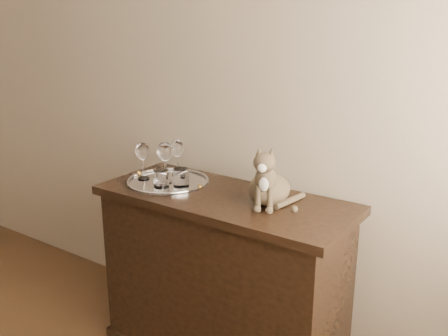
% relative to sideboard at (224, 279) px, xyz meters
% --- Properties ---
extents(wall_back, '(4.00, 0.10, 2.70)m').
position_rel_sideboard_xyz_m(wall_back, '(-0.60, 0.31, 0.93)').
color(wall_back, tan).
rests_on(wall_back, ground).
extents(sideboard, '(1.20, 0.50, 0.85)m').
position_rel_sideboard_xyz_m(sideboard, '(0.00, 0.00, 0.00)').
color(sideboard, black).
rests_on(sideboard, ground).
extents(tray, '(0.40, 0.40, 0.01)m').
position_rel_sideboard_xyz_m(tray, '(-0.33, -0.01, 0.43)').
color(tray, silver).
rests_on(tray, sideboard).
extents(wine_glass_b, '(0.07, 0.07, 0.18)m').
position_rel_sideboard_xyz_m(wine_glass_b, '(-0.35, 0.10, 0.53)').
color(wine_glass_b, silver).
rests_on(wine_glass_b, tray).
extents(wine_glass_c, '(0.07, 0.07, 0.19)m').
position_rel_sideboard_xyz_m(wine_glass_c, '(-0.46, -0.04, 0.53)').
color(wine_glass_c, silver).
rests_on(wine_glass_c, tray).
extents(wine_glass_d, '(0.08, 0.08, 0.20)m').
position_rel_sideboard_xyz_m(wine_glass_d, '(-0.33, -0.02, 0.53)').
color(wine_glass_d, white).
rests_on(wine_glass_d, tray).
extents(tumbler_b, '(0.07, 0.07, 0.08)m').
position_rel_sideboard_xyz_m(tumbler_b, '(-0.30, -0.09, 0.47)').
color(tumbler_b, silver).
rests_on(tumbler_b, tray).
extents(tumbler_c, '(0.08, 0.08, 0.09)m').
position_rel_sideboard_xyz_m(tumbler_c, '(-0.23, -0.03, 0.48)').
color(tumbler_c, white).
rests_on(tumbler_c, tray).
extents(cat, '(0.34, 0.32, 0.28)m').
position_rel_sideboard_xyz_m(cat, '(0.22, 0.03, 0.56)').
color(cat, brown).
rests_on(cat, sideboard).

